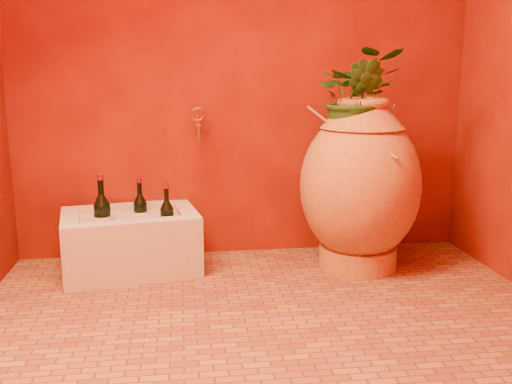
{
  "coord_description": "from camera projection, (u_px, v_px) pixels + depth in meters",
  "views": [
    {
      "loc": [
        -0.34,
        -2.14,
        1.03
      ],
      "look_at": [
        -0.02,
        0.35,
        0.49
      ],
      "focal_mm": 40.0,
      "sensor_mm": 36.0,
      "label": 1
    }
  ],
  "objects": [
    {
      "name": "floor",
      "position": [
        271.0,
        326.0,
        2.33
      ],
      "size": [
        2.5,
        2.5,
        0.0
      ],
      "primitive_type": "plane",
      "color": "brown",
      "rests_on": "ground"
    },
    {
      "name": "wall_back",
      "position": [
        243.0,
        27.0,
        3.04
      ],
      "size": [
        2.5,
        0.02,
        2.5
      ],
      "primitive_type": "cube",
      "color": "#5E0D05",
      "rests_on": "ground"
    },
    {
      "name": "amphora",
      "position": [
        360.0,
        185.0,
        2.94
      ],
      "size": [
        0.66,
        0.66,
        0.89
      ],
      "rotation": [
        0.0,
        0.0,
        -0.07
      ],
      "color": "#BF6F36",
      "rests_on": "floor"
    },
    {
      "name": "stone_basin",
      "position": [
        131.0,
        243.0,
        2.95
      ],
      "size": [
        0.74,
        0.57,
        0.31
      ],
      "rotation": [
        0.0,
        0.0,
        0.17
      ],
      "color": "beige",
      "rests_on": "floor"
    },
    {
      "name": "wine_bottle_a",
      "position": [
        141.0,
        214.0,
        3.01
      ],
      "size": [
        0.07,
        0.07,
        0.3
      ],
      "color": "black",
      "rests_on": "stone_basin"
    },
    {
      "name": "wine_bottle_b",
      "position": [
        167.0,
        220.0,
        2.9
      ],
      "size": [
        0.07,
        0.07,
        0.29
      ],
      "color": "black",
      "rests_on": "stone_basin"
    },
    {
      "name": "wine_bottle_c",
      "position": [
        103.0,
        219.0,
        2.83
      ],
      "size": [
        0.09,
        0.09,
        0.35
      ],
      "color": "black",
      "rests_on": "stone_basin"
    },
    {
      "name": "wall_tap",
      "position": [
        198.0,
        123.0,
        3.03
      ],
      "size": [
        0.08,
        0.16,
        0.18
      ],
      "color": "#AA7927",
      "rests_on": "wall_back"
    },
    {
      "name": "plant_main",
      "position": [
        357.0,
        97.0,
        2.85
      ],
      "size": [
        0.44,
        0.39,
        0.47
      ],
      "primitive_type": "imported",
      "rotation": [
        0.0,
        0.0,
        0.04
      ],
      "color": "#1C4B1A",
      "rests_on": "amphora"
    },
    {
      "name": "plant_side",
      "position": [
        360.0,
        100.0,
        2.78
      ],
      "size": [
        0.28,
        0.26,
        0.4
      ],
      "primitive_type": "imported",
      "rotation": [
        0.0,
        0.0,
        -0.55
      ],
      "color": "#1C4B1A",
      "rests_on": "amphora"
    }
  ]
}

